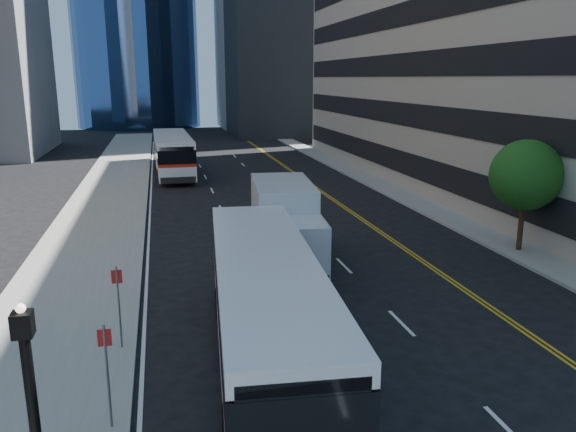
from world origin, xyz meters
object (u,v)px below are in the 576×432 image
(street_tree, at_px, (526,175))
(bus_rear, at_px, (173,153))
(box_truck, at_px, (285,224))
(bus_front, at_px, (266,305))

(street_tree, distance_m, bus_rear, 29.98)
(bus_rear, height_order, box_truck, box_truck)
(bus_front, height_order, box_truck, box_truck)
(bus_front, xyz_separation_m, box_truck, (2.41, 8.30, 0.10))
(street_tree, height_order, bus_rear, street_tree)
(street_tree, distance_m, bus_front, 15.46)
(bus_rear, xyz_separation_m, box_truck, (4.06, -25.15, 0.03))
(bus_front, relative_size, box_truck, 1.67)
(bus_front, relative_size, bus_rear, 0.97)
(street_tree, distance_m, box_truck, 11.10)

